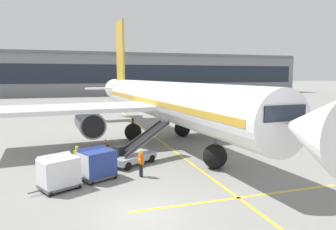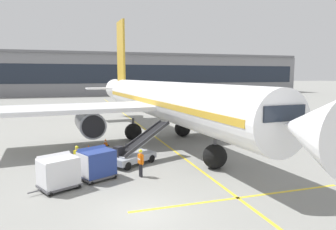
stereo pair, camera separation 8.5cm
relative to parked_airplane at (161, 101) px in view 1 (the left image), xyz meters
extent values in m
plane|color=gray|center=(-5.30, -15.23, -3.83)|extent=(600.00, 600.00, 0.00)
cylinder|color=white|center=(0.06, -0.72, 0.12)|extent=(6.18, 31.23, 3.52)
cube|color=gold|center=(0.06, -0.72, 0.12)|extent=(6.11, 30.00, 0.42)
cone|color=white|center=(1.55, -17.94, 0.12)|extent=(3.63, 3.79, 3.34)
cone|color=white|center=(-1.52, 17.55, 0.39)|extent=(3.46, 5.87, 2.99)
cube|color=white|center=(-8.05, -0.64, -0.41)|extent=(15.23, 7.46, 0.36)
cylinder|color=#93969E|center=(-6.85, -1.16, -1.68)|extent=(2.52, 4.21, 2.18)
cylinder|color=black|center=(-6.67, -3.22, -1.68)|extent=(1.86, 0.28, 1.85)
cube|color=white|center=(8.04, 0.75, -0.41)|extent=(15.23, 7.46, 0.36)
cylinder|color=#93969E|center=(6.94, 0.03, -1.68)|extent=(2.52, 4.21, 2.18)
cylinder|color=black|center=(7.12, -2.03, -1.68)|extent=(1.86, 0.28, 1.85)
cube|color=gold|center=(-1.40, 16.15, 5.48)|extent=(0.60, 3.74, 9.31)
cube|color=white|center=(-1.37, 15.87, 0.65)|extent=(10.20, 3.34, 0.20)
cube|color=#1E2633|center=(1.34, -15.48, 0.65)|extent=(2.59, 1.79, 0.77)
cylinder|color=#47474C|center=(0.86, -10.00, -2.32)|extent=(0.22, 0.22, 1.36)
sphere|color=black|center=(0.86, -10.00, -3.00)|extent=(1.67, 1.67, 1.67)
cylinder|color=#47474C|center=(-2.70, 0.60, -2.32)|extent=(0.22, 0.22, 1.36)
sphere|color=black|center=(-2.70, 0.60, -3.00)|extent=(1.67, 1.67, 1.67)
cylinder|color=#47474C|center=(2.56, 1.06, -2.32)|extent=(0.22, 0.22, 1.36)
sphere|color=black|center=(2.56, 1.06, -3.00)|extent=(1.67, 1.67, 1.67)
cube|color=#A3A8B2|center=(-4.30, -7.40, -3.33)|extent=(3.71, 3.23, 0.44)
cube|color=black|center=(-5.27, -7.63, -2.76)|extent=(0.81, 0.80, 0.70)
cylinder|color=#333338|center=(-4.71, -7.25, -2.71)|extent=(0.08, 0.08, 0.80)
cube|color=#A3A8B2|center=(-3.27, -6.70, -2.20)|extent=(4.58, 3.51, 1.97)
cube|color=black|center=(-3.27, -6.70, -2.11)|extent=(4.39, 3.32, 1.82)
cube|color=#333338|center=(-3.02, -7.07, -2.08)|extent=(4.05, 2.78, 2.01)
cube|color=#333338|center=(-3.51, -6.34, -2.08)|extent=(4.05, 2.78, 2.01)
cylinder|color=black|center=(-2.90, -7.34, -3.55)|extent=(0.58, 0.48, 0.56)
cylinder|color=black|center=(-3.72, -6.12, -3.55)|extent=(0.58, 0.48, 0.56)
cylinder|color=black|center=(-4.87, -8.68, -3.55)|extent=(0.58, 0.48, 0.56)
cylinder|color=black|center=(-5.69, -7.46, -3.55)|extent=(0.58, 0.48, 0.56)
cube|color=#515156|center=(-6.92, -9.84, -3.62)|extent=(2.50, 2.32, 0.12)
cylinder|color=#4C4C51|center=(-8.13, -10.44, -3.63)|extent=(0.66, 0.38, 0.07)
cube|color=navy|center=(-6.92, -9.84, -2.81)|extent=(2.37, 2.19, 1.50)
cube|color=navy|center=(-7.10, -9.47, -2.29)|extent=(2.03, 1.56, 0.74)
cube|color=silver|center=(-7.78, -10.27, -2.81)|extent=(0.67, 1.30, 1.38)
sphere|color=black|center=(-7.94, -9.58, -3.68)|extent=(0.30, 0.30, 0.30)
sphere|color=black|center=(-7.33, -10.80, -3.68)|extent=(0.30, 0.30, 0.30)
sphere|color=black|center=(-6.51, -8.87, -3.68)|extent=(0.30, 0.30, 0.30)
sphere|color=black|center=(-5.90, -10.09, -3.68)|extent=(0.30, 0.30, 0.30)
cube|color=#515156|center=(-9.06, -10.90, -3.62)|extent=(2.50, 2.32, 0.12)
cylinder|color=#4C4C51|center=(-10.27, -11.51, -3.63)|extent=(0.66, 0.38, 0.07)
cube|color=silver|center=(-9.06, -10.90, -2.81)|extent=(2.37, 2.19, 1.50)
cube|color=silver|center=(-9.25, -10.53, -2.29)|extent=(2.03, 1.56, 0.74)
cube|color=silver|center=(-9.93, -11.33, -2.81)|extent=(0.67, 1.30, 1.38)
sphere|color=black|center=(-10.08, -10.65, -3.68)|extent=(0.30, 0.30, 0.30)
sphere|color=black|center=(-9.48, -11.87, -3.68)|extent=(0.30, 0.30, 0.30)
sphere|color=black|center=(-8.65, -9.94, -3.68)|extent=(0.30, 0.30, 0.30)
sphere|color=black|center=(-8.05, -11.16, -3.68)|extent=(0.30, 0.30, 0.30)
cylinder|color=black|center=(-4.28, -10.33, -3.40)|extent=(0.15, 0.15, 0.86)
cylinder|color=black|center=(-4.32, -10.15, -3.40)|extent=(0.15, 0.15, 0.86)
cube|color=orange|center=(-4.30, -10.24, -2.68)|extent=(0.33, 0.43, 0.58)
cube|color=white|center=(-4.42, -10.27, -2.68)|extent=(0.09, 0.33, 0.08)
sphere|color=beige|center=(-4.30, -10.24, -2.27)|extent=(0.21, 0.21, 0.21)
sphere|color=yellow|center=(-4.30, -10.24, -2.20)|extent=(0.23, 0.23, 0.23)
cylinder|color=orange|center=(-4.24, -10.47, -2.73)|extent=(0.09, 0.09, 0.56)
cylinder|color=orange|center=(-4.36, -10.01, -2.73)|extent=(0.09, 0.09, 0.56)
cylinder|color=black|center=(-7.97, -8.09, -3.40)|extent=(0.15, 0.15, 0.86)
cylinder|color=black|center=(-8.11, -7.96, -3.40)|extent=(0.15, 0.15, 0.86)
cube|color=yellow|center=(-8.04, -8.02, -2.68)|extent=(0.44, 0.43, 0.58)
cube|color=white|center=(-8.12, -8.12, -2.68)|extent=(0.26, 0.24, 0.08)
sphere|color=tan|center=(-8.04, -8.02, -2.27)|extent=(0.21, 0.21, 0.21)
sphere|color=yellow|center=(-8.04, -8.02, -2.20)|extent=(0.23, 0.23, 0.23)
cylinder|color=yellow|center=(-7.86, -8.19, -2.73)|extent=(0.09, 0.09, 0.56)
cylinder|color=yellow|center=(-8.22, -7.86, -2.73)|extent=(0.09, 0.09, 0.56)
cube|color=black|center=(-5.52, -0.97, -3.81)|extent=(0.58, 0.58, 0.05)
cone|color=orange|center=(-5.52, -0.97, -3.48)|extent=(0.47, 0.47, 0.61)
cylinder|color=white|center=(-5.52, -0.97, -3.45)|extent=(0.26, 0.26, 0.07)
cube|color=black|center=(-7.11, -3.73, -3.81)|extent=(0.70, 0.70, 0.05)
cone|color=orange|center=(-7.11, -3.73, -3.42)|extent=(0.56, 0.56, 0.73)
cylinder|color=white|center=(-7.11, -3.73, -3.38)|extent=(0.31, 0.31, 0.09)
cube|color=yellow|center=(-0.23, -0.72, -3.83)|extent=(0.20, 110.00, 0.01)
cube|color=yellow|center=(0.06, -14.98, -3.83)|extent=(12.00, 0.20, 0.01)
cube|color=gray|center=(6.96, 79.76, 2.65)|extent=(130.47, 21.10, 12.97)
cube|color=#1E2633|center=(6.96, 69.16, 2.98)|extent=(126.55, 0.10, 5.84)
cube|color=slate|center=(6.96, 77.65, 9.49)|extent=(129.16, 17.94, 0.70)
camera|label=1|loc=(-8.21, -28.28, 2.42)|focal=32.71mm
camera|label=2|loc=(-8.12, -28.30, 2.42)|focal=32.71mm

